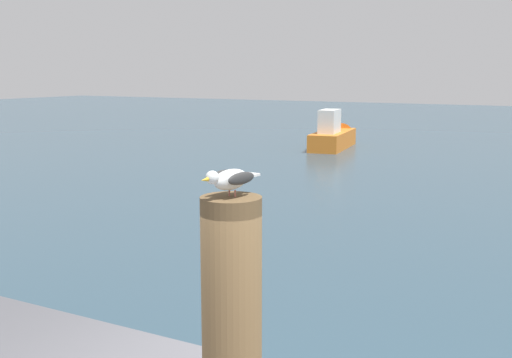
{
  "coord_description": "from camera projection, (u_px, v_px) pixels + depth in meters",
  "views": [
    {
      "loc": [
        1.32,
        -3.01,
        3.18
      ],
      "look_at": [
        -0.22,
        -0.2,
        2.63
      ],
      "focal_mm": 44.38,
      "sensor_mm": 36.0,
      "label": 1
    }
  ],
  "objects": [
    {
      "name": "mooring_post",
      "position": [
        232.0,
        301.0,
        3.13
      ],
      "size": [
        0.3,
        0.3,
        1.05
      ],
      "primitive_type": "cylinder",
      "color": "brown",
      "rests_on": "harbor_quay"
    },
    {
      "name": "boat_orange",
      "position": [
        335.0,
        136.0,
        26.77
      ],
      "size": [
        1.86,
        4.84,
        1.8
      ],
      "color": "orange",
      "rests_on": "ground_plane"
    },
    {
      "name": "seagull",
      "position": [
        230.0,
        179.0,
        3.02
      ],
      "size": [
        0.17,
        0.39,
        0.14
      ],
      "color": "#C66E60",
      "rests_on": "mooring_post"
    }
  ]
}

